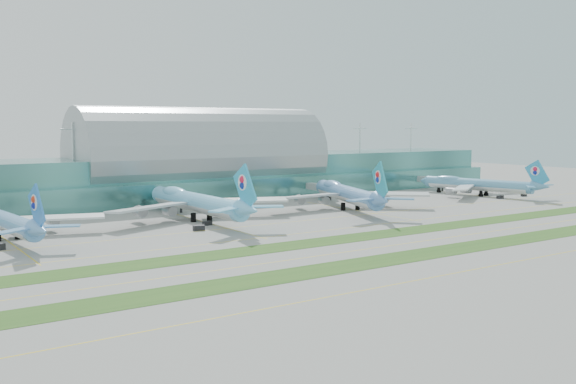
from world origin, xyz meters
TOP-DOWN VIEW (x-y plane):
  - ground at (0.00, 0.00)m, footprint 700.00×700.00m
  - terminal at (0.01, 128.79)m, footprint 340.00×69.10m
  - grass_strip_near at (0.00, -28.00)m, footprint 420.00×12.00m
  - grass_strip_far at (0.00, 2.00)m, footprint 420.00×12.00m
  - taxiline_a at (0.00, -48.00)m, footprint 420.00×0.35m
  - taxiline_b at (0.00, -14.00)m, footprint 420.00×0.35m
  - taxiline_c at (0.00, 18.00)m, footprint 420.00×0.35m
  - taxiline_d at (0.00, 40.00)m, footprint 420.00×0.35m
  - airliner_a at (-100.87, 61.20)m, footprint 60.71×69.25m
  - airliner_b at (-34.74, 64.26)m, footprint 71.74×81.26m
  - airliner_c at (31.08, 57.43)m, footprint 65.74×76.47m
  - airliner_d at (116.76, 61.00)m, footprint 59.26×68.14m
  - gse_c at (-44.77, 41.38)m, footprint 4.02×2.74m
  - gse_d at (-37.40, 49.68)m, footprint 3.44×2.15m
  - gse_e at (44.01, 52.32)m, footprint 3.93×2.84m
  - gse_f at (41.07, 51.48)m, footprint 3.12×1.93m
  - gse_g at (114.98, 45.38)m, footprint 3.33×1.82m
  - gse_h at (133.02, 45.35)m, footprint 3.13×2.06m

SIDE VIEW (x-z plane):
  - ground at x=0.00m, z-range 0.00..0.00m
  - taxiline_a at x=0.00m, z-range 0.00..0.01m
  - taxiline_b at x=0.00m, z-range 0.00..0.01m
  - taxiline_c at x=0.00m, z-range 0.00..0.01m
  - taxiline_d at x=0.00m, z-range 0.00..0.01m
  - grass_strip_near at x=0.00m, z-range 0.00..0.08m
  - grass_strip_far at x=0.00m, z-range 0.00..0.08m
  - gse_f at x=41.07m, z-range 0.00..1.27m
  - gse_d at x=-37.40m, z-range 0.00..1.47m
  - gse_h at x=133.02m, z-range 0.00..1.49m
  - gse_g at x=114.98m, z-range 0.00..1.51m
  - gse_e at x=44.01m, z-range 0.00..1.51m
  - gse_c at x=-44.77m, z-range 0.00..1.73m
  - airliner_d at x=116.76m, z-range -3.62..15.26m
  - airliner_a at x=-100.87m, z-range -3.65..15.40m
  - airliner_c at x=31.08m, z-range -4.17..17.58m
  - airliner_b at x=-34.74m, z-range -4.29..18.11m
  - terminal at x=0.01m, z-range -3.77..32.23m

